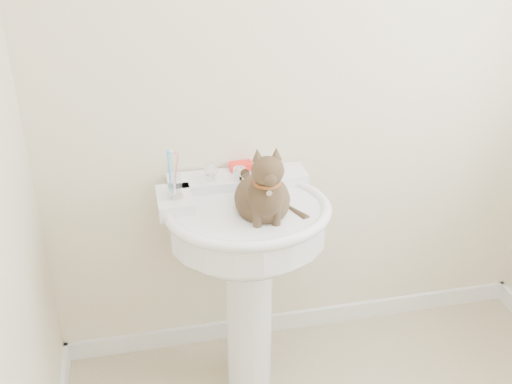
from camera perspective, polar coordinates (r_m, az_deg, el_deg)
wall_back at (r=2.42m, az=5.02°, el=10.92°), size 2.20×0.00×2.50m
baseboard_back at (r=2.98m, az=4.13°, el=-11.96°), size 2.20×0.02×0.09m
pedestal_sink at (r=2.32m, az=-0.83°, el=-4.76°), size 0.65×0.63×0.89m
faucet at (r=2.34m, az=-1.58°, el=2.14°), size 0.28×0.12×0.14m
soap_bar at (r=2.44m, az=-1.44°, el=2.48°), size 0.09×0.06×0.03m
toothbrush_cup at (r=2.22m, az=-7.83°, el=0.63°), size 0.07×0.07×0.18m
cat at (r=2.15m, az=0.76°, el=-0.32°), size 0.22×0.28×0.41m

